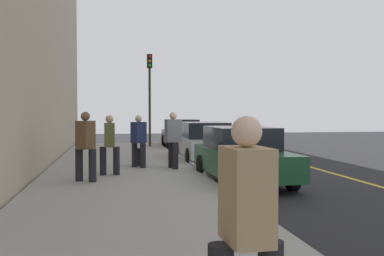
% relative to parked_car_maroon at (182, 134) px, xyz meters
% --- Properties ---
extents(ground_plane, '(56.00, 56.00, 0.00)m').
position_rel_parked_car_maroon_xyz_m(ground_plane, '(11.61, -0.03, -0.76)').
color(ground_plane, black).
extents(sidewalk, '(28.00, 4.60, 0.15)m').
position_rel_parked_car_maroon_xyz_m(sidewalk, '(11.61, -3.33, -0.68)').
color(sidewalk, gray).
rests_on(sidewalk, ground).
extents(lane_stripe_centre, '(28.00, 0.14, 0.01)m').
position_rel_parked_car_maroon_xyz_m(lane_stripe_centre, '(11.61, 3.17, -0.75)').
color(lane_stripe_centre, gold).
rests_on(lane_stripe_centre, ground).
extents(snow_bank_curb, '(8.60, 0.56, 0.22)m').
position_rel_parked_car_maroon_xyz_m(snow_bank_curb, '(7.31, -0.73, -0.65)').
color(snow_bank_curb, white).
rests_on(snow_bank_curb, ground).
extents(parked_car_maroon, '(4.53, 1.97, 1.51)m').
position_rel_parked_car_maroon_xyz_m(parked_car_maroon, '(0.00, 0.00, 0.00)').
color(parked_car_maroon, black).
rests_on(parked_car_maroon, ground).
extents(parked_car_silver, '(4.55, 1.94, 1.51)m').
position_rel_parked_car_maroon_xyz_m(parked_car_silver, '(6.76, -0.08, 0.00)').
color(parked_car_silver, black).
rests_on(parked_car_silver, ground).
extents(parked_car_green, '(4.57, 1.96, 1.51)m').
position_rel_parked_car_maroon_xyz_m(parked_car_green, '(12.23, -0.13, 0.00)').
color(parked_car_green, black).
rests_on(parked_car_green, ground).
extents(pedestrian_navy_coat, '(0.51, 0.52, 1.67)m').
position_rel_parked_car_maroon_xyz_m(pedestrian_navy_coat, '(9.56, -2.79, 0.28)').
color(pedestrian_navy_coat, black).
rests_on(pedestrian_navy_coat, sidewalk).
extents(pedestrian_tan_coat, '(0.49, 0.58, 1.76)m').
position_rel_parked_car_maroon_xyz_m(pedestrian_tan_coat, '(21.27, -2.64, 0.33)').
color(pedestrian_tan_coat, black).
rests_on(pedestrian_tan_coat, sidewalk).
extents(pedestrian_grey_coat, '(0.57, 0.53, 1.76)m').
position_rel_parked_car_maroon_xyz_m(pedestrian_grey_coat, '(9.99, -1.74, 0.33)').
color(pedestrian_grey_coat, black).
rests_on(pedestrian_grey_coat, sidewalk).
extents(pedestrian_brown_coat, '(0.57, 0.54, 1.78)m').
position_rel_parked_car_maroon_xyz_m(pedestrian_brown_coat, '(12.36, -4.29, 0.34)').
color(pedestrian_brown_coat, black).
rests_on(pedestrian_brown_coat, sidewalk).
extents(pedestrian_olive_coat, '(0.46, 0.56, 1.68)m').
position_rel_parked_car_maroon_xyz_m(pedestrian_olive_coat, '(11.21, -3.69, 0.29)').
color(pedestrian_olive_coat, black).
rests_on(pedestrian_olive_coat, sidewalk).
extents(traffic_light_pole, '(0.35, 0.26, 4.69)m').
position_rel_parked_car_maroon_xyz_m(traffic_light_pole, '(0.56, -1.73, 2.54)').
color(traffic_light_pole, '#2D2D19').
rests_on(traffic_light_pole, sidewalk).
extents(rolling_suitcase, '(0.34, 0.22, 0.94)m').
position_rel_parked_car_maroon_xyz_m(rolling_suitcase, '(9.06, -2.84, -0.32)').
color(rolling_suitcase, '#191E38').
rests_on(rolling_suitcase, sidewalk).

